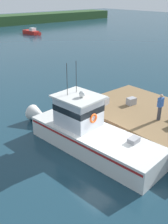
{
  "coord_description": "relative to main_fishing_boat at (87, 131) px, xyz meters",
  "views": [
    {
      "loc": [
        -8.49,
        -8.6,
        8.21
      ],
      "look_at": [
        1.2,
        2.56,
        1.4
      ],
      "focal_mm": 41.99,
      "sensor_mm": 36.0,
      "label": 1
    }
  ],
  "objects": [
    {
      "name": "ground_plane",
      "position": [
        -0.15,
        -1.12,
        -1.01
      ],
      "size": [
        200.0,
        200.0,
        0.0
      ],
      "primitive_type": "plane",
      "color": "#193847"
    },
    {
      "name": "deckhand_by_the_boat",
      "position": [
        3.99,
        -2.01,
        1.05
      ],
      "size": [
        0.36,
        0.22,
        1.63
      ],
      "color": "#383842",
      "rests_on": "dock"
    },
    {
      "name": "dock",
      "position": [
        4.65,
        -1.12,
        0.07
      ],
      "size": [
        6.0,
        9.0,
        1.2
      ],
      "color": "#4C3D2D",
      "rests_on": "ground"
    },
    {
      "name": "crate_single_far",
      "position": [
        4.59,
        0.6,
        0.43
      ],
      "size": [
        0.65,
        0.52,
        0.47
      ],
      "primitive_type": "cube",
      "rotation": [
        0.0,
        0.0,
        -0.14
      ],
      "color": "#9E9EA3",
      "rests_on": "dock"
    },
    {
      "name": "moored_boat_mid_harbor",
      "position": [
        20.48,
        40.59,
        -0.54
      ],
      "size": [
        1.66,
        5.38,
        1.35
      ],
      "color": "red",
      "rests_on": "ground"
    },
    {
      "name": "crate_stack_near_edge",
      "position": [
        3.23,
        1.82,
        0.42
      ],
      "size": [
        0.68,
        0.56,
        0.46
      ],
      "primitive_type": "cube",
      "rotation": [
        0.0,
        0.0,
        0.22
      ],
      "color": "#9E9EA3",
      "rests_on": "dock"
    },
    {
      "name": "main_fishing_boat",
      "position": [
        0.0,
        0.0,
        0.0
      ],
      "size": [
        3.29,
        9.93,
        4.8
      ],
      "color": "silver",
      "rests_on": "ground"
    }
  ]
}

